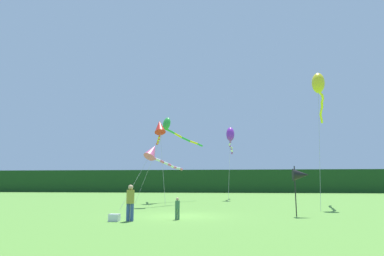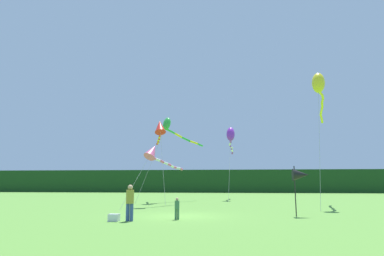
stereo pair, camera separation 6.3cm
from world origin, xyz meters
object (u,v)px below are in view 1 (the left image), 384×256
kite_purple (230,136)px  kite_green (171,127)px  cooler_box (114,218)px  kite_red (160,128)px  kite_yellow (319,87)px  person_child (177,207)px  person_adult (130,201)px  kite_rainbow (154,153)px  banner_flag_pole (301,175)px

kite_purple → kite_green: kite_green is taller
cooler_box → kite_red: size_ratio=0.06×
kite_yellow → kite_green: bearing=152.8°
kite_yellow → kite_red: bearing=160.3°
person_child → kite_green: kite_green is taller
person_adult → person_child: size_ratio=1.60×
kite_rainbow → kite_red: bearing=97.5°
banner_flag_pole → kite_purple: size_ratio=0.31×
cooler_box → kite_yellow: size_ratio=0.05×
kite_rainbow → kite_red: kite_red is taller
banner_flag_pole → kite_yellow: (3.24, 7.08, 7.21)m
kite_rainbow → banner_flag_pole: bearing=-33.6°
person_adult → kite_green: 18.44m
person_child → kite_yellow: kite_yellow is taller
person_adult → kite_purple: kite_purple is taller
kite_purple → banner_flag_pole: bearing=-78.1°
cooler_box → kite_yellow: (13.00, 10.56, 9.33)m
person_adult → kite_purple: size_ratio=0.20×
kite_green → kite_rainbow: kite_green is taller
banner_flag_pole → kite_green: (-9.91, 13.84, 5.20)m
cooler_box → banner_flag_pole: size_ratio=0.18×
person_child → kite_yellow: 16.41m
cooler_box → kite_green: (-0.15, 17.32, 7.31)m
cooler_box → kite_rainbow: 10.91m
cooler_box → kite_red: bearing=93.6°
kite_rainbow → person_adult: bearing=-84.2°
kite_yellow → kite_rainbow: 14.28m
banner_flag_pole → kite_rainbow: size_ratio=0.42×
kite_purple → kite_rainbow: (-6.24, -11.25, -2.86)m
person_child → kite_rainbow: kite_rainbow is taller
person_child → banner_flag_pole: banner_flag_pole is taller
kite_rainbow → kite_purple: bearing=61.0°
person_adult → cooler_box: (-0.76, -0.09, -0.81)m
person_child → kite_red: 16.41m
banner_flag_pole → kite_rainbow: kite_rainbow is taller
person_adult → banner_flag_pole: banner_flag_pole is taller
kite_yellow → kite_red: kite_yellow is taller
cooler_box → person_adult: bearing=6.7°
person_adult → kite_yellow: bearing=40.5°
cooler_box → banner_flag_pole: (9.76, 3.48, 2.12)m
kite_green → banner_flag_pole: bearing=-54.4°
kite_purple → kite_red: size_ratio=1.10×
kite_green → kite_rainbow: bearing=-90.9°
person_child → kite_red: kite_red is taller
kite_purple → kite_red: bearing=-140.2°
kite_yellow → kite_rainbow: (-13.26, -0.43, -5.28)m
person_adult → kite_green: (-0.90, 17.23, 6.50)m
kite_purple → kite_green: size_ratio=1.05×
kite_yellow → kite_rainbow: bearing=-178.1°
person_adult → banner_flag_pole: size_ratio=0.63×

